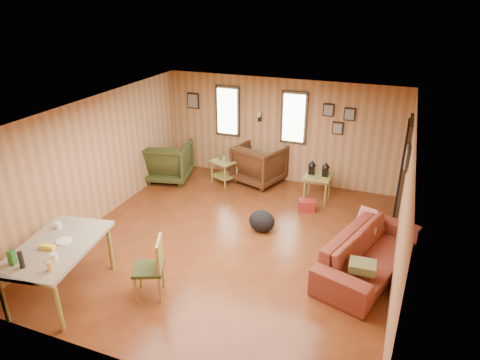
{
  "coord_description": "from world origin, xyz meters",
  "views": [
    {
      "loc": [
        2.51,
        -6.11,
        4.16
      ],
      "look_at": [
        0.0,
        0.4,
        1.05
      ],
      "focal_mm": 32.0,
      "sensor_mm": 36.0,
      "label": 1
    }
  ],
  "objects_px": {
    "sofa": "(371,247)",
    "side_table": "(318,174)",
    "recliner_brown": "(260,162)",
    "dining_table": "(56,250)",
    "end_table": "(224,168)",
    "recliner_green": "(168,159)"
  },
  "relations": [
    {
      "from": "sofa",
      "to": "dining_table",
      "type": "xyz_separation_m",
      "value": [
        -4.18,
        -2.2,
        0.31
      ]
    },
    {
      "from": "end_table",
      "to": "recliner_brown",
      "type": "bearing_deg",
      "value": 23.41
    },
    {
      "from": "end_table",
      "to": "dining_table",
      "type": "height_order",
      "value": "dining_table"
    },
    {
      "from": "recliner_green",
      "to": "end_table",
      "type": "distance_m",
      "value": 1.34
    },
    {
      "from": "recliner_green",
      "to": "side_table",
      "type": "xyz_separation_m",
      "value": [
        3.51,
        0.19,
        0.1
      ]
    },
    {
      "from": "side_table",
      "to": "recliner_green",
      "type": "bearing_deg",
      "value": -176.96
    },
    {
      "from": "sofa",
      "to": "recliner_brown",
      "type": "relative_size",
      "value": 2.27
    },
    {
      "from": "side_table",
      "to": "recliner_brown",
      "type": "bearing_deg",
      "value": 163.08
    },
    {
      "from": "dining_table",
      "to": "recliner_green",
      "type": "bearing_deg",
      "value": 89.25
    },
    {
      "from": "end_table",
      "to": "dining_table",
      "type": "relative_size",
      "value": 0.38
    },
    {
      "from": "dining_table",
      "to": "end_table",
      "type": "bearing_deg",
      "value": 72.55
    },
    {
      "from": "side_table",
      "to": "dining_table",
      "type": "distance_m",
      "value": 5.31
    },
    {
      "from": "sofa",
      "to": "recliner_brown",
      "type": "height_order",
      "value": "recliner_brown"
    },
    {
      "from": "recliner_brown",
      "to": "dining_table",
      "type": "height_order",
      "value": "dining_table"
    },
    {
      "from": "recliner_brown",
      "to": "dining_table",
      "type": "relative_size",
      "value": 0.57
    },
    {
      "from": "recliner_brown",
      "to": "dining_table",
      "type": "xyz_separation_m",
      "value": [
        -1.41,
        -4.9,
        0.25
      ]
    },
    {
      "from": "sofa",
      "to": "side_table",
      "type": "relative_size",
      "value": 2.57
    },
    {
      "from": "recliner_brown",
      "to": "recliner_green",
      "type": "bearing_deg",
      "value": 35.17
    },
    {
      "from": "side_table",
      "to": "dining_table",
      "type": "xyz_separation_m",
      "value": [
        -2.87,
        -4.46,
        0.15
      ]
    },
    {
      "from": "sofa",
      "to": "end_table",
      "type": "xyz_separation_m",
      "value": [
        -3.52,
        2.37,
        -0.07
      ]
    },
    {
      "from": "sofa",
      "to": "side_table",
      "type": "bearing_deg",
      "value": 47.93
    },
    {
      "from": "recliner_green",
      "to": "end_table",
      "type": "xyz_separation_m",
      "value": [
        1.3,
        0.3,
        -0.13
      ]
    }
  ]
}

